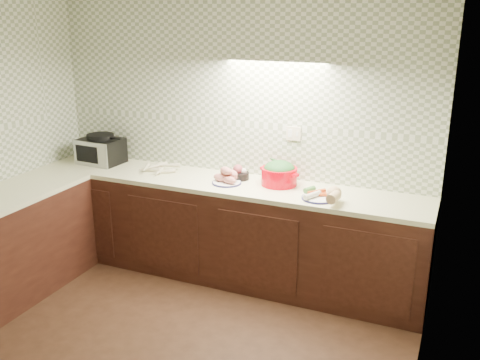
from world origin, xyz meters
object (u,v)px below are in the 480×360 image
at_px(toaster_oven, 101,150).
at_px(dutch_oven, 279,173).
at_px(parsnip_pile, 161,168).
at_px(sweet_potato_plate, 227,177).
at_px(onion_bowl, 239,174).
at_px(veg_plate, 326,195).

relative_size(toaster_oven, dutch_oven, 1.08).
xyz_separation_m(toaster_oven, parsnip_pile, (0.69, -0.01, -0.10)).
bearing_deg(sweet_potato_plate, onion_bowl, 71.87).
height_order(parsnip_pile, sweet_potato_plate, sweet_potato_plate).
height_order(toaster_oven, onion_bowl, toaster_oven).
height_order(parsnip_pile, veg_plate, veg_plate).
distance_m(parsnip_pile, sweet_potato_plate, 0.72).
xyz_separation_m(onion_bowl, dutch_oven, (0.38, -0.02, 0.06)).
relative_size(onion_bowl, veg_plate, 0.46).
height_order(toaster_oven, parsnip_pile, toaster_oven).
relative_size(dutch_oven, veg_plate, 1.07).
distance_m(parsnip_pile, dutch_oven, 1.15).
xyz_separation_m(parsnip_pile, veg_plate, (1.61, -0.17, 0.01)).
bearing_deg(toaster_oven, veg_plate, -1.27).
distance_m(onion_bowl, dutch_oven, 0.38).
bearing_deg(toaster_oven, dutch_oven, 4.46).
bearing_deg(onion_bowl, parsnip_pile, -174.96).
xyz_separation_m(onion_bowl, veg_plate, (0.85, -0.24, -0.00)).
bearing_deg(sweet_potato_plate, toaster_oven, 175.92).
relative_size(toaster_oven, onion_bowl, 2.49).
relative_size(toaster_oven, veg_plate, 1.16).
distance_m(toaster_oven, onion_bowl, 1.46).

